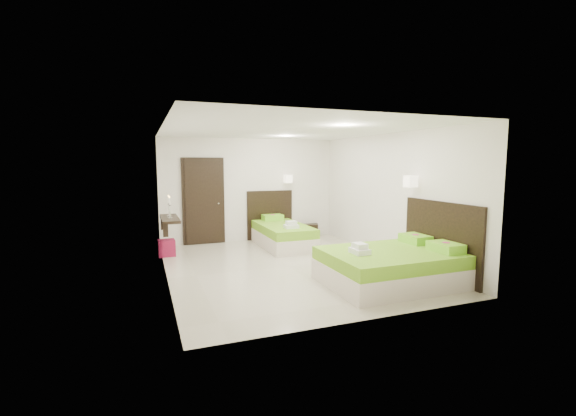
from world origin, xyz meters
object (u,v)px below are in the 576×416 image
object	(u,v)px
nightstand	(311,230)
bed_single	(282,233)
bed_double	(394,264)
ottoman	(167,248)

from	to	relation	value
nightstand	bed_single	bearing A→B (deg)	-121.30
bed_double	ottoman	bearing A→B (deg)	135.85
bed_double	nightstand	xyz separation A→B (m)	(0.39, 4.24, -0.14)
nightstand	ottoman	bearing A→B (deg)	-144.13
bed_double	ottoman	distance (m)	4.77
nightstand	bed_double	bearing A→B (deg)	-72.94
ottoman	bed_single	bearing A→B (deg)	1.69
bed_single	nightstand	bearing A→B (deg)	36.44
ottoman	bed_double	bearing A→B (deg)	-44.15
nightstand	ottoman	distance (m)	3.92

